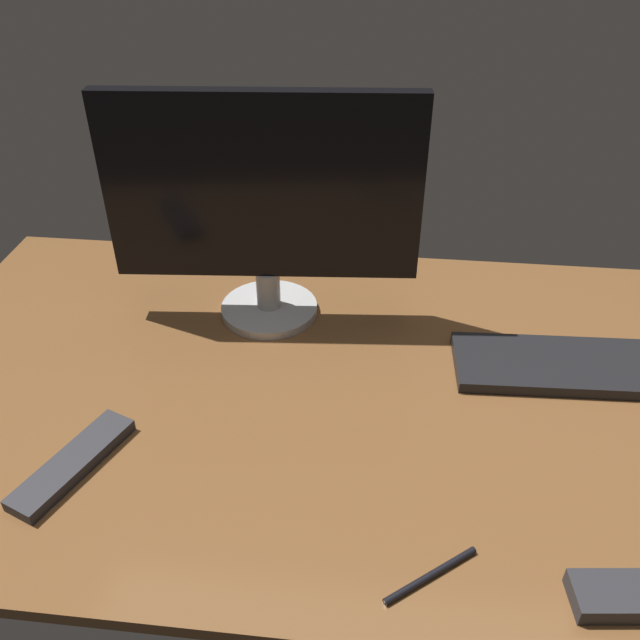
# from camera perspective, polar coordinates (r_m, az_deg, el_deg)

# --- Properties ---
(desk) EXTENTS (1.40, 0.84, 0.02)m
(desk) POSITION_cam_1_polar(r_m,az_deg,el_deg) (1.07, 0.33, -5.93)
(desk) COLOR brown
(desk) RESTS_ON ground
(monitor) EXTENTS (0.52, 0.17, 0.40)m
(monitor) POSITION_cam_1_polar(r_m,az_deg,el_deg) (1.12, -4.83, 9.90)
(monitor) COLOR silver
(monitor) RESTS_ON desk
(keyboard) EXTENTS (0.35, 0.15, 0.02)m
(keyboard) POSITION_cam_1_polar(r_m,az_deg,el_deg) (1.15, 19.98, -3.68)
(keyboard) COLOR black
(keyboard) RESTS_ON desk
(tv_remote) EXTENTS (0.12, 0.20, 0.02)m
(tv_remote) POSITION_cam_1_polar(r_m,az_deg,el_deg) (0.99, -20.36, -11.39)
(tv_remote) COLOR #2D2D33
(tv_remote) RESTS_ON desk
(pen) EXTENTS (0.11, 0.09, 0.01)m
(pen) POSITION_cam_1_polar(r_m,az_deg,el_deg) (0.84, 9.47, -20.71)
(pen) COLOR black
(pen) RESTS_ON desk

